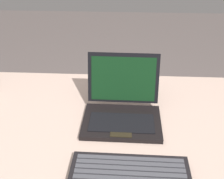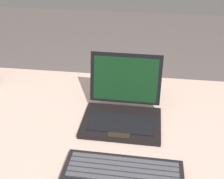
# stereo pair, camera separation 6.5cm
# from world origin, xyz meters

# --- Properties ---
(desk) EXTENTS (1.79, 0.82, 0.76)m
(desk) POSITION_xyz_m (0.00, 0.00, 0.70)
(desk) COLOR tan
(desk) RESTS_ON ground
(laptop_front) EXTENTS (0.29, 0.25, 0.22)m
(laptop_front) POSITION_xyz_m (0.08, 0.08, 0.80)
(laptop_front) COLOR black
(laptop_front) RESTS_ON desk
(external_keyboard) EXTENTS (0.35, 0.13, 0.03)m
(external_keyboard) POSITION_xyz_m (0.11, -0.19, 0.77)
(external_keyboard) COLOR black
(external_keyboard) RESTS_ON desk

